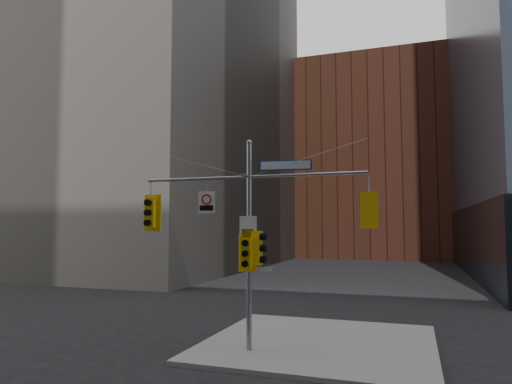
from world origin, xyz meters
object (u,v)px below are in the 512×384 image
Objects in this scene: signal_assembly at (249,223)px; traffic_light_pole_side at (258,248)px; traffic_light_west_arm at (150,213)px; regulatory_sign_arm at (207,202)px; street_sign_blade at (285,165)px; traffic_light_pole_front at (246,253)px; traffic_light_east_arm at (369,210)px.

traffic_light_pole_side is at bearing 0.87° from signal_assembly.
regulatory_sign_arm is (2.31, -0.03, 0.37)m from traffic_light_west_arm.
street_sign_blade is at bearing -1.93° from regulatory_sign_arm.
street_sign_blade is at bearing 4.01° from traffic_light_pole_front.
traffic_light_east_arm is 1.49× the size of regulatory_sign_arm.
regulatory_sign_arm reaches higher than traffic_light_pole_side.
signal_assembly is 6.30× the size of traffic_light_pole_front.
signal_assembly is 6.91× the size of traffic_light_pole_side.
street_sign_blade reaches higher than traffic_light_east_arm.
traffic_light_east_arm reaches higher than traffic_light_pole_front.
traffic_light_east_arm is 0.65× the size of street_sign_blade.
traffic_light_west_arm is 0.78× the size of street_sign_blade.
traffic_light_west_arm is (-3.91, 0.01, 0.38)m from signal_assembly.
traffic_light_pole_side is (0.33, 0.00, -0.86)m from signal_assembly.
traffic_light_pole_side is 0.91× the size of traffic_light_pole_front.
traffic_light_pole_side reaches higher than traffic_light_pole_front.
traffic_light_pole_side is (4.24, -0.01, -1.24)m from traffic_light_west_arm.
regulatory_sign_arm is (-1.93, -0.03, 1.62)m from traffic_light_pole_side.
traffic_light_west_arm is 1.20× the size of traffic_light_east_arm.
signal_assembly reaches higher than street_sign_blade.
signal_assembly is 0.92m from traffic_light_pole_side.
traffic_light_east_arm is at bearing -7.77° from street_sign_blade.
traffic_light_pole_front is at bearing -11.15° from regulatory_sign_arm.
traffic_light_pole_front is 2.41m from regulatory_sign_arm.
signal_assembly reaches higher than traffic_light_pole_front.
signal_assembly is 1.77m from regulatory_sign_arm.
signal_assembly is 4.05m from traffic_light_east_arm.
street_sign_blade reaches higher than regulatory_sign_arm.
traffic_light_pole_side is 2.96m from street_sign_blade.
regulatory_sign_arm is at bearing -3.39° from traffic_light_east_arm.
regulatory_sign_arm is at bearing -5.20° from traffic_light_west_arm.
traffic_light_east_arm is 0.99× the size of traffic_light_pole_side.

